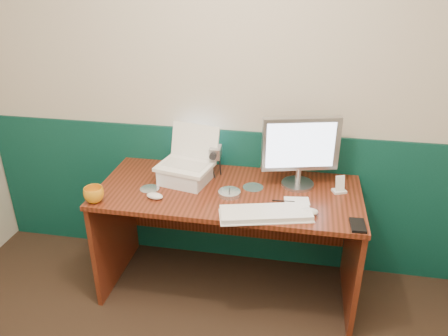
% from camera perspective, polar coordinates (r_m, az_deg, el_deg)
% --- Properties ---
extents(back_wall, '(3.50, 0.04, 2.50)m').
position_cam_1_polar(back_wall, '(2.83, 0.53, 9.76)').
color(back_wall, beige).
rests_on(back_wall, ground).
extents(wainscot, '(3.48, 0.02, 1.00)m').
position_cam_1_polar(wainscot, '(3.11, 0.44, -3.73)').
color(wainscot, '#07322A').
rests_on(wainscot, ground).
extents(desk, '(1.60, 0.70, 0.75)m').
position_cam_1_polar(desk, '(2.86, 0.55, -9.50)').
color(desk, '#3E190B').
rests_on(desk, ground).
extents(laptop_riser, '(0.32, 0.29, 0.10)m').
position_cam_1_polar(laptop_riser, '(2.75, -5.09, -0.90)').
color(laptop_riser, white).
rests_on(laptop_riser, desk).
extents(laptop, '(0.37, 0.31, 0.27)m').
position_cam_1_polar(laptop, '(2.67, -5.24, 2.61)').
color(laptop, white).
rests_on(laptop, laptop_riser).
extents(monitor, '(0.48, 0.24, 0.46)m').
position_cam_1_polar(monitor, '(2.66, 9.92, 2.19)').
color(monitor, '#A3A3A7').
rests_on(monitor, desk).
extents(keyboard, '(0.52, 0.28, 0.03)m').
position_cam_1_polar(keyboard, '(2.41, 5.47, -6.00)').
color(keyboard, white).
rests_on(keyboard, desk).
extents(mouse_right, '(0.13, 0.09, 0.04)m').
position_cam_1_polar(mouse_right, '(2.45, 10.90, -5.65)').
color(mouse_right, silver).
rests_on(mouse_right, desk).
extents(mouse_left, '(0.11, 0.08, 0.03)m').
position_cam_1_polar(mouse_left, '(2.60, -9.04, -3.62)').
color(mouse_left, silver).
rests_on(mouse_left, desk).
extents(mug, '(0.13, 0.13, 0.09)m').
position_cam_1_polar(mug, '(2.63, -16.63, -3.36)').
color(mug, orange).
rests_on(mug, desk).
extents(camcorder, '(0.09, 0.13, 0.19)m').
position_cam_1_polar(camcorder, '(2.80, -1.11, 0.72)').
color(camcorder, '#ACABB0').
rests_on(camcorder, desk).
extents(cd_spindle, '(0.13, 0.13, 0.03)m').
position_cam_1_polar(cd_spindle, '(2.60, 0.71, -3.32)').
color(cd_spindle, silver).
rests_on(cd_spindle, desk).
extents(cd_loose_a, '(0.12, 0.12, 0.00)m').
position_cam_1_polar(cd_loose_a, '(2.72, -9.70, -2.67)').
color(cd_loose_a, silver).
rests_on(cd_loose_a, desk).
extents(cd_loose_b, '(0.13, 0.13, 0.00)m').
position_cam_1_polar(cd_loose_b, '(2.70, 3.82, -2.51)').
color(cd_loose_b, silver).
rests_on(cd_loose_b, desk).
extents(pen, '(0.13, 0.02, 0.01)m').
position_cam_1_polar(pen, '(2.56, 7.76, -4.30)').
color(pen, black).
rests_on(pen, desk).
extents(papers, '(0.16, 0.11, 0.00)m').
position_cam_1_polar(papers, '(2.58, 9.48, -4.27)').
color(papers, white).
rests_on(papers, desk).
extents(dock, '(0.09, 0.08, 0.01)m').
position_cam_1_polar(dock, '(2.73, 14.80, -2.92)').
color(dock, silver).
rests_on(dock, desk).
extents(music_player, '(0.06, 0.05, 0.09)m').
position_cam_1_polar(music_player, '(2.70, 14.93, -1.92)').
color(music_player, white).
rests_on(music_player, dock).
extents(pda, '(0.08, 0.13, 0.02)m').
position_cam_1_polar(pda, '(2.42, 17.09, -7.18)').
color(pda, black).
rests_on(pda, desk).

